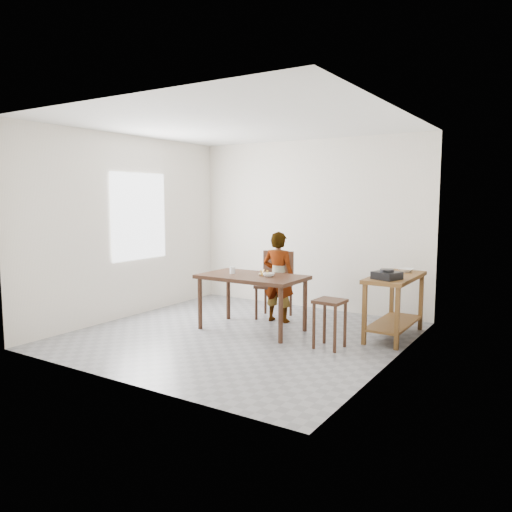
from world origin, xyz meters
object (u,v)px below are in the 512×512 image
Objects in this scene: prep_counter at (394,306)px; dining_table at (252,303)px; stool at (330,324)px; child at (278,277)px; dining_chair at (274,285)px.

dining_table is at bearing -157.85° from prep_counter.
stool is (1.22, -0.19, -0.08)m from dining_table.
dining_table is at bearing 171.14° from stool.
prep_counter is at bearing 60.66° from stool.
child is at bearing -176.41° from prep_counter.
stool is at bearing -8.86° from dining_table.
dining_chair is at bearing 97.94° from dining_table.
dining_chair reaches higher than dining_table.
dining_chair is (-0.17, 0.17, -0.16)m from child.
dining_table is 1.86m from prep_counter.
child is 1.44m from stool.
child is at bearing 83.70° from dining_table.
dining_table is 1.24m from stool.
prep_counter is at bearing -13.92° from dining_chair.
child is 1.33× the size of dining_chair.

